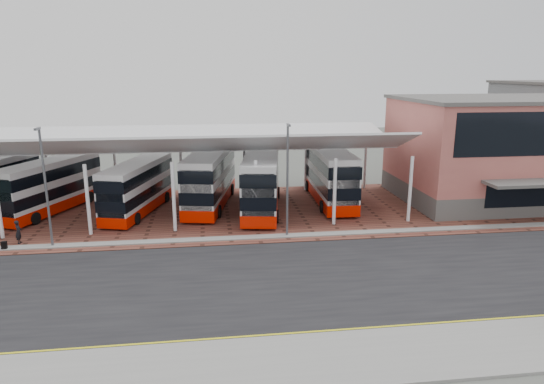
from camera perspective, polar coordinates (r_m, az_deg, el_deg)
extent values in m
plane|color=#4F524B|center=(28.77, -0.16, -9.59)|extent=(140.00, 140.00, 0.00)
cube|color=black|center=(27.87, 0.11, -10.39)|extent=(120.00, 14.00, 0.02)
cube|color=brown|center=(41.14, 0.26, -2.12)|extent=(72.00, 16.00, 0.06)
cube|color=gray|center=(20.92, 3.21, -19.32)|extent=(120.00, 4.00, 0.14)
cube|color=gray|center=(34.47, -1.50, -5.35)|extent=(120.00, 0.80, 0.14)
cube|color=yellow|center=(22.60, 2.23, -16.65)|extent=(120.00, 0.12, 0.01)
cube|color=yellow|center=(22.86, 2.10, -16.27)|extent=(120.00, 0.12, 0.01)
cylinder|color=white|center=(48.78, -24.85, 1.89)|extent=(0.26, 0.26, 4.60)
cylinder|color=white|center=(36.78, -20.86, -0.91)|extent=(0.26, 0.26, 5.20)
cylinder|color=white|center=(47.33, -17.91, 2.19)|extent=(0.26, 0.26, 4.60)
cylinder|color=white|center=(35.85, -11.50, -0.63)|extent=(0.26, 0.26, 5.20)
cylinder|color=white|center=(46.62, -10.64, 2.46)|extent=(0.26, 0.26, 4.60)
cylinder|color=white|center=(35.92, -1.91, -0.32)|extent=(0.26, 0.26, 5.20)
cylinder|color=white|center=(46.67, -3.26, 2.70)|extent=(0.26, 0.26, 4.60)
cylinder|color=white|center=(36.97, 7.38, 0.00)|extent=(0.26, 0.26, 5.20)
cylinder|color=white|center=(47.48, 3.99, 2.89)|extent=(0.26, 0.26, 4.60)
cylinder|color=white|center=(38.93, 15.95, 0.28)|extent=(0.26, 0.26, 5.20)
cylinder|color=white|center=(49.02, 10.89, 3.02)|extent=(0.26, 0.26, 4.60)
cube|color=silver|center=(37.30, -11.55, 5.44)|extent=(37.00, 4.95, 1.95)
cube|color=silver|center=(42.86, -11.06, 6.31)|extent=(37.00, 7.12, 1.43)
cube|color=#55524F|center=(49.19, 25.11, 0.28)|extent=(18.00, 12.00, 1.80)
cube|color=#BB635A|center=(48.41, 25.67, 5.46)|extent=(18.00, 12.00, 7.20)
cube|color=black|center=(44.24, 29.31, -0.04)|extent=(10.00, 0.25, 2.20)
cube|color=#55524F|center=(48.07, 26.15, 9.81)|extent=(18.40, 12.40, 0.30)
cylinder|color=#525459|center=(34.94, -25.04, 0.28)|extent=(0.16, 0.16, 8.00)
cube|color=#525459|center=(34.00, -25.90, 6.71)|extent=(0.15, 0.90, 0.15)
cylinder|color=#525459|center=(33.72, 1.82, 1.17)|extent=(0.16, 0.16, 8.00)
cube|color=#525459|center=(32.75, 1.96, 7.88)|extent=(0.15, 0.90, 0.15)
cylinder|color=black|center=(49.39, -28.96, -0.52)|extent=(0.59, 1.02, 0.99)
cylinder|color=black|center=(47.84, -26.72, -0.69)|extent=(0.59, 1.02, 0.99)
cube|color=silver|center=(44.09, -24.64, 0.77)|extent=(6.34, 10.52, 4.08)
cube|color=red|center=(44.47, -24.42, -1.31)|extent=(6.39, 10.57, 0.85)
cube|color=black|center=(44.19, -24.58, 0.23)|extent=(6.39, 10.57, 0.90)
cube|color=black|center=(43.88, -24.78, 2.16)|extent=(6.39, 10.57, 0.90)
cube|color=black|center=(40.46, -29.31, -1.02)|extent=(2.00, 0.94, 3.42)
cylinder|color=black|center=(42.94, -28.45, -2.49)|extent=(0.62, 0.98, 0.95)
cylinder|color=black|center=(41.35, -26.08, -2.81)|extent=(0.62, 0.98, 0.95)
cylinder|color=black|center=(47.73, -22.94, -0.34)|extent=(0.62, 0.98, 0.95)
cylinder|color=black|center=(46.29, -20.65, -0.55)|extent=(0.62, 0.98, 0.95)
cube|color=silver|center=(41.43, -15.48, 0.68)|extent=(4.95, 10.41, 3.97)
cube|color=red|center=(41.82, -15.33, -1.47)|extent=(5.00, 10.46, 0.83)
cube|color=black|center=(41.52, -15.44, 0.12)|extent=(5.00, 10.46, 0.88)
cube|color=black|center=(41.20, -15.58, 2.12)|extent=(5.00, 10.46, 0.88)
cube|color=black|center=(37.03, -18.51, -1.28)|extent=(2.03, 0.65, 3.33)
cylinder|color=black|center=(39.52, -18.70, -2.85)|extent=(0.50, 0.96, 0.92)
cylinder|color=black|center=(38.55, -15.62, -3.04)|extent=(0.50, 0.96, 0.92)
cylinder|color=black|center=(45.19, -15.07, -0.48)|extent=(0.50, 0.96, 0.92)
cylinder|color=black|center=(44.34, -12.32, -0.59)|extent=(0.50, 0.96, 0.92)
cube|color=silver|center=(42.24, -7.29, 1.77)|extent=(4.80, 11.86, 4.52)
cube|color=red|center=(42.67, -7.21, -0.64)|extent=(4.85, 11.91, 0.95)
cube|color=black|center=(42.34, -7.27, 1.15)|extent=(4.85, 11.91, 1.00)
cube|color=black|center=(41.99, -7.34, 3.38)|extent=(4.85, 11.91, 1.00)
cube|color=black|center=(36.80, -8.92, -0.32)|extent=(2.34, 0.56, 3.79)
cylinder|color=black|center=(39.50, -10.06, -2.21)|extent=(0.49, 1.09, 1.05)
cylinder|color=black|center=(38.97, -6.29, -2.30)|extent=(0.49, 1.09, 1.05)
cylinder|color=black|center=(46.48, -7.97, 0.37)|extent=(0.49, 1.09, 1.05)
cylinder|color=black|center=(46.03, -4.76, 0.32)|extent=(0.49, 1.09, 1.05)
cube|color=silver|center=(40.58, -1.23, 1.39)|extent=(4.43, 11.91, 4.55)
cube|color=red|center=(41.03, -1.21, -1.13)|extent=(4.48, 11.96, 0.95)
cube|color=black|center=(40.69, -1.22, 0.74)|extent=(4.48, 11.96, 1.01)
cube|color=black|center=(40.33, -1.24, 3.08)|extent=(4.48, 11.96, 1.01)
cube|color=black|center=(35.02, -1.65, -0.88)|extent=(2.37, 0.48, 3.81)
cylinder|color=black|center=(37.59, -3.48, -2.85)|extent=(0.46, 1.09, 1.06)
cylinder|color=black|center=(37.46, 0.56, -2.89)|extent=(0.46, 1.09, 1.06)
cylinder|color=black|center=(44.74, -2.69, -0.05)|extent=(0.46, 1.09, 1.06)
cylinder|color=black|center=(44.64, 0.70, -0.07)|extent=(0.46, 1.09, 1.06)
cube|color=silver|center=(43.60, 6.76, 2.17)|extent=(3.05, 11.62, 4.51)
cube|color=red|center=(44.02, 6.69, -0.17)|extent=(3.10, 11.66, 0.94)
cube|color=black|center=(43.70, 6.75, 1.56)|extent=(3.10, 11.66, 1.00)
cube|color=black|center=(43.37, 6.81, 3.73)|extent=(3.10, 11.66, 1.00)
cube|color=black|center=(38.20, 8.53, 0.22)|extent=(2.36, 0.19, 3.77)
cylinder|color=black|center=(40.31, 5.95, -1.73)|extent=(0.33, 1.06, 1.05)
cylinder|color=black|center=(40.90, 9.55, -1.62)|extent=(0.33, 1.06, 1.05)
cylinder|color=black|center=(47.33, 4.22, 0.72)|extent=(0.33, 1.06, 1.05)
cylinder|color=black|center=(47.83, 7.31, 0.78)|extent=(0.33, 1.06, 1.05)
imported|color=black|center=(37.32, -27.67, -4.18)|extent=(0.43, 0.62, 1.64)
cube|color=black|center=(36.63, -28.98, -5.54)|extent=(0.33, 0.24, 0.57)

